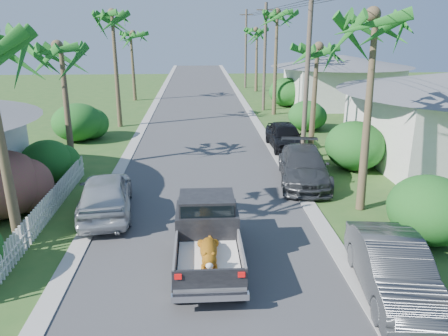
{
  "coord_description": "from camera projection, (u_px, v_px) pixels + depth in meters",
  "views": [
    {
      "loc": [
        -0.22,
        -10.2,
        7.06
      ],
      "look_at": [
        0.83,
        7.23,
        1.4
      ],
      "focal_mm": 35.0,
      "sensor_mm": 36.0,
      "label": 1
    }
  ],
  "objects": [
    {
      "name": "curb_right",
      "position": [
        253.0,
        117.0,
        35.85
      ],
      "size": [
        0.6,
        100.0,
        0.06
      ],
      "primitive_type": "cube",
      "color": "#A5A39E",
      "rests_on": "ground"
    },
    {
      "name": "house_right_far",
      "position": [
        340.0,
        83.0,
        40.45
      ],
      "size": [
        9.0,
        8.0,
        4.6
      ],
      "color": "silver",
      "rests_on": "ground"
    },
    {
      "name": "utility_pole_c",
      "position": [
        265.0,
        57.0,
        37.36
      ],
      "size": [
        1.6,
        0.26,
        9.0
      ],
      "color": "brown",
      "rests_on": "ground"
    },
    {
      "name": "palm_l_d",
      "position": [
        131.0,
        34.0,
        41.8
      ],
      "size": [
        4.4,
        4.4,
        7.7
      ],
      "color": "brown",
      "rests_on": "ground"
    },
    {
      "name": "shrub_r_a",
      "position": [
        430.0,
        210.0,
        14.81
      ],
      "size": [
        2.8,
        3.08,
        2.3
      ],
      "primitive_type": "ellipsoid",
      "color": "#1C4B15",
      "rests_on": "ground"
    },
    {
      "name": "shrub_l_b",
      "position": [
        1.0,
        185.0,
        16.72
      ],
      "size": [
        3.0,
        3.3,
        2.6
      ],
      "primitive_type": "ellipsoid",
      "color": "#A51745",
      "rests_on": "ground"
    },
    {
      "name": "picket_fence",
      "position": [
        48.0,
        208.0,
        16.6
      ],
      "size": [
        0.1,
        11.0,
        1.0
      ],
      "primitive_type": "cube",
      "color": "white",
      "rests_on": "ground"
    },
    {
      "name": "palm_l_b",
      "position": [
        60.0,
        47.0,
        20.98
      ],
      "size": [
        4.4,
        4.4,
        7.4
      ],
      "color": "brown",
      "rests_on": "ground"
    },
    {
      "name": "utility_pole_d",
      "position": [
        246.0,
        49.0,
        51.61
      ],
      "size": [
        1.6,
        0.26,
        9.0
      ],
      "color": "brown",
      "rests_on": "ground"
    },
    {
      "name": "utility_pole_b",
      "position": [
        307.0,
        75.0,
        23.12
      ],
      "size": [
        1.6,
        0.26,
        9.0
      ],
      "color": "brown",
      "rests_on": "ground"
    },
    {
      "name": "palm_r_c",
      "position": [
        277.0,
        13.0,
        34.42
      ],
      "size": [
        4.4,
        4.4,
        9.4
      ],
      "color": "brown",
      "rests_on": "ground"
    },
    {
      "name": "parked_car_ln",
      "position": [
        105.0,
        194.0,
        17.02
      ],
      "size": [
        2.64,
        5.19,
        1.69
      ],
      "primitive_type": "imported",
      "rotation": [
        0.0,
        0.0,
        3.27
      ],
      "color": "#BABDC1",
      "rests_on": "ground"
    },
    {
      "name": "shrub_l_d",
      "position": [
        77.0,
        122.0,
        28.14
      ],
      "size": [
        3.2,
        3.52,
        2.4
      ],
      "primitive_type": "ellipsoid",
      "color": "#1C4B15",
      "rests_on": "ground"
    },
    {
      "name": "palm_r_d",
      "position": [
        257.0,
        30.0,
        48.15
      ],
      "size": [
        4.4,
        4.4,
        8.0
      ],
      "color": "brown",
      "rests_on": "ground"
    },
    {
      "name": "shrub_r_c",
      "position": [
        307.0,
        116.0,
        30.97
      ],
      "size": [
        2.6,
        2.86,
        2.1
      ],
      "primitive_type": "ellipsoid",
      "color": "#1C4B15",
      "rests_on": "ground"
    },
    {
      "name": "house_right_near",
      "position": [
        445.0,
        122.0,
        23.33
      ],
      "size": [
        8.0,
        9.0,
        4.8
      ],
      "color": "silver",
      "rests_on": "ground"
    },
    {
      "name": "curb_left",
      "position": [
        148.0,
        118.0,
        35.36
      ],
      "size": [
        0.6,
        100.0,
        0.06
      ],
      "primitive_type": "cube",
      "color": "#A5A39E",
      "rests_on": "ground"
    },
    {
      "name": "palm_r_a",
      "position": [
        378.0,
        16.0,
        15.65
      ],
      "size": [
        4.4,
        4.4,
        8.7
      ],
      "color": "brown",
      "rests_on": "ground"
    },
    {
      "name": "road",
      "position": [
        201.0,
        117.0,
        35.61
      ],
      "size": [
        8.0,
        100.0,
        0.02
      ],
      "primitive_type": "cube",
      "color": "#38383A",
      "rests_on": "ground"
    },
    {
      "name": "shrub_l_c",
      "position": [
        47.0,
        161.0,
        20.64
      ],
      "size": [
        2.4,
        2.64,
        2.0
      ],
      "primitive_type": "ellipsoid",
      "color": "#1C4B15",
      "rests_on": "ground"
    },
    {
      "name": "palm_r_b",
      "position": [
        317.0,
        47.0,
        24.66
      ],
      "size": [
        4.4,
        4.4,
        7.2
      ],
      "color": "brown",
      "rests_on": "ground"
    },
    {
      "name": "pickup_truck",
      "position": [
        207.0,
        230.0,
        13.64
      ],
      "size": [
        1.98,
        5.12,
        2.06
      ],
      "color": "black",
      "rests_on": "ground"
    },
    {
      "name": "parked_car_rf",
      "position": [
        285.0,
        136.0,
        26.32
      ],
      "size": [
        1.97,
        4.64,
        1.57
      ],
      "primitive_type": "imported",
      "rotation": [
        0.0,
        0.0,
        0.03
      ],
      "color": "black",
      "rests_on": "ground"
    },
    {
      "name": "shrub_r_b",
      "position": [
        355.0,
        146.0,
        22.38
      ],
      "size": [
        3.0,
        3.3,
        2.5
      ],
      "primitive_type": "ellipsoid",
      "color": "#1C4B15",
      "rests_on": "ground"
    },
    {
      "name": "palm_l_c",
      "position": [
        112.0,
        14.0,
        29.98
      ],
      "size": [
        4.4,
        4.4,
        9.2
      ],
      "color": "brown",
      "rests_on": "ground"
    },
    {
      "name": "parked_car_rm",
      "position": [
        304.0,
        166.0,
        20.59
      ],
      "size": [
        2.94,
        5.72,
        1.59
      ],
      "primitive_type": "imported",
      "rotation": [
        0.0,
        0.0,
        -0.14
      ],
      "color": "#313337",
      "rests_on": "ground"
    },
    {
      "name": "ground",
      "position": [
        210.0,
        299.0,
        11.88
      ],
      "size": [
        120.0,
        120.0,
        0.0
      ],
      "primitive_type": "plane",
      "color": "#2D5620",
      "rests_on": "ground"
    },
    {
      "name": "shrub_r_d",
      "position": [
        286.0,
        92.0,
        40.42
      ],
      "size": [
        3.2,
        3.52,
        2.6
      ],
      "primitive_type": "ellipsoid",
      "color": "#1C4B15",
      "rests_on": "ground"
    },
    {
      "name": "parked_car_rn",
      "position": [
        393.0,
        269.0,
        11.86
      ],
      "size": [
        2.19,
        4.9,
        1.56
      ],
      "primitive_type": "imported",
      "rotation": [
        0.0,
        0.0,
        -0.12
      ],
      "color": "#313437",
      "rests_on": "ground"
    }
  ]
}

